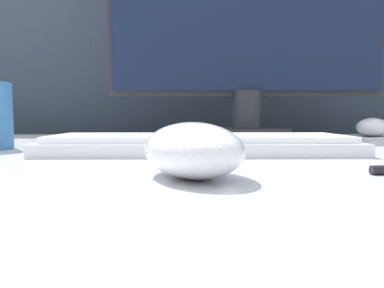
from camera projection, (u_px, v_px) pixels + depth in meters
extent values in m
cube|color=#333D4C|center=(179.00, 161.00, 1.13)|extent=(5.00, 0.03, 1.32)
ellipsoid|color=white|center=(193.00, 150.00, 0.29)|extent=(0.11, 0.13, 0.04)
cube|color=silver|center=(199.00, 147.00, 0.49)|extent=(0.40, 0.14, 0.02)
cube|color=white|center=(199.00, 138.00, 0.49)|extent=(0.37, 0.12, 0.01)
cylinder|color=#28282D|center=(247.00, 133.00, 0.83)|extent=(0.19, 0.19, 0.02)
cylinder|color=#28282D|center=(247.00, 110.00, 0.83)|extent=(0.06, 0.06, 0.08)
cube|color=#28282D|center=(248.00, 16.00, 0.82)|extent=(0.61, 0.01, 0.35)
cube|color=#141E38|center=(248.00, 16.00, 0.81)|extent=(0.58, 0.02, 0.32)
ellipsoid|color=white|center=(372.00, 127.00, 0.88)|extent=(0.12, 0.12, 0.04)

